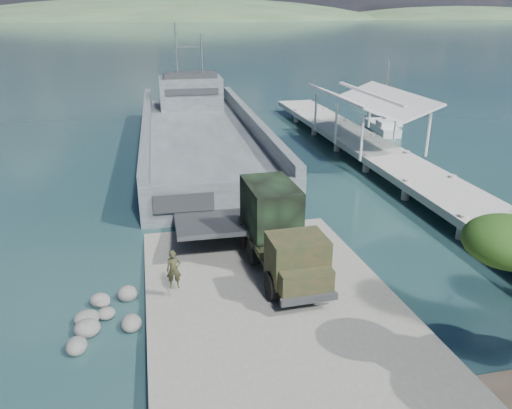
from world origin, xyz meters
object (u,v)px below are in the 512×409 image
landing_craft (201,141)px  soldier (174,278)px  military_truck (279,230)px  pier (372,141)px  sailboat_near (383,128)px  sailboat_far (385,119)px

landing_craft → soldier: bearing=-97.5°
landing_craft → military_truck: size_ratio=4.93×
pier → sailboat_near: bearing=58.9°
pier → sailboat_near: sailboat_near is taller
landing_craft → soldier: size_ratio=22.89×
landing_craft → sailboat_far: size_ratio=5.76×
soldier → sailboat_far: size_ratio=0.25×
pier → landing_craft: (-12.99, 5.53, -0.70)m
pier → military_truck: pier is taller
landing_craft → soldier: landing_craft is taller
sailboat_near → sailboat_far: size_ratio=1.14×
pier → landing_craft: 14.13m
soldier → sailboat_far: sailboat_far is taller
landing_craft → military_truck: bearing=-85.9°
landing_craft → military_truck: landing_craft is taller
military_truck → sailboat_far: size_ratio=1.17×
soldier → sailboat_far: 39.75m
landing_craft → sailboat_near: 18.75m
pier → soldier: bearing=-133.0°
landing_craft → sailboat_near: size_ratio=5.04×
military_truck → soldier: size_ratio=4.64×
soldier → sailboat_near: sailboat_near is taller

